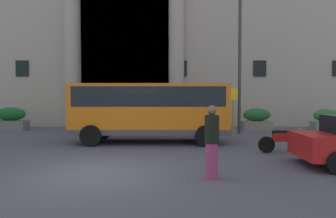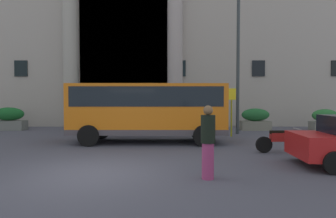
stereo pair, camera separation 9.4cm
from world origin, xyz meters
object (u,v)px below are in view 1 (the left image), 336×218
object	(u,v)px
motorcycle_near_kerb	(282,140)
hedge_planter_west	(256,120)
bus_stop_sign	(232,107)
lamppost_plaza_centre	(239,47)
orange_minibus	(149,108)
hedge_planter_entrance_right	(9,119)
hedge_planter_far_west	(325,120)
hedge_planter_east	(98,120)
pedestrian_woman_dark_dress	(211,142)
hedge_planter_far_east	(177,119)

from	to	relation	value
motorcycle_near_kerb	hedge_planter_west	bearing A→B (deg)	76.64
bus_stop_sign	lamppost_plaza_centre	xyz separation A→B (m)	(0.60, 1.16, 3.35)
orange_minibus	bus_stop_sign	world-z (taller)	orange_minibus
hedge_planter_entrance_right	lamppost_plaza_centre	xyz separation A→B (m)	(14.11, -1.97, 4.22)
hedge_planter_entrance_right	motorcycle_near_kerb	distance (m)	16.29
hedge_planter_far_west	lamppost_plaza_centre	world-z (taller)	lamppost_plaza_centre
motorcycle_near_kerb	hedge_planter_east	bearing A→B (deg)	136.37
motorcycle_near_kerb	hedge_planter_far_west	bearing A→B (deg)	49.50
hedge_planter_east	orange_minibus	bearing A→B (deg)	-53.93
orange_minibus	hedge_planter_far_west	world-z (taller)	orange_minibus
bus_stop_sign	lamppost_plaza_centre	size ratio (longest dim) A/B	0.30
hedge_planter_west	bus_stop_sign	bearing A→B (deg)	-125.74
hedge_planter_east	motorcycle_near_kerb	size ratio (longest dim) A/B	0.95
hedge_planter_entrance_right	pedestrian_woman_dark_dress	world-z (taller)	pedestrian_woman_dark_dress
hedge_planter_far_west	motorcycle_near_kerb	world-z (taller)	hedge_planter_far_west
pedestrian_woman_dark_dress	lamppost_plaza_centre	world-z (taller)	lamppost_plaza_centre
hedge_planter_east	lamppost_plaza_centre	distance (m)	9.50
hedge_planter_far_east	orange_minibus	bearing A→B (deg)	-105.07
hedge_planter_east	pedestrian_woman_dark_dress	world-z (taller)	pedestrian_woman_dark_dress
hedge_planter_east	hedge_planter_west	world-z (taller)	hedge_planter_east
hedge_planter_entrance_right	bus_stop_sign	bearing A→B (deg)	-13.02
hedge_planter_west	pedestrian_woman_dark_dress	world-z (taller)	pedestrian_woman_dark_dress
hedge_planter_far_west	motorcycle_near_kerb	distance (m)	9.43
orange_minibus	lamppost_plaza_centre	xyz separation A→B (m)	(4.87, 3.23, 3.33)
orange_minibus	hedge_planter_far_east	bearing A→B (deg)	75.20
bus_stop_sign	hedge_planter_west	bearing A→B (deg)	54.26
hedge_planter_entrance_right	motorcycle_near_kerb	world-z (taller)	hedge_planter_entrance_right
hedge_planter_west	hedge_planter_far_west	world-z (taller)	hedge_planter_west
hedge_planter_far_east	hedge_planter_far_west	distance (m)	9.39
bus_stop_sign	motorcycle_near_kerb	size ratio (longest dim) A/B	1.29
pedestrian_woman_dark_dress	lamppost_plaza_centre	size ratio (longest dim) A/B	0.21
bus_stop_sign	hedge_planter_far_west	size ratio (longest dim) A/B	1.50
hedge_planter_far_east	motorcycle_near_kerb	size ratio (longest dim) A/B	1.02
hedge_planter_far_east	lamppost_plaza_centre	distance (m)	5.83
bus_stop_sign	hedge_planter_east	world-z (taller)	bus_stop_sign
orange_minibus	hedge_planter_west	size ratio (longest dim) A/B	3.76
hedge_planter_west	hedge_planter_far_west	size ratio (longest dim) A/B	1.09
bus_stop_sign	motorcycle_near_kerb	world-z (taller)	bus_stop_sign
bus_stop_sign	hedge_planter_entrance_right	distance (m)	13.90
orange_minibus	hedge_planter_entrance_right	size ratio (longest dim) A/B	3.38
lamppost_plaza_centre	motorcycle_near_kerb	bearing A→B (deg)	-87.69
hedge_planter_east	hedge_planter_far_west	world-z (taller)	hedge_planter_east
pedestrian_woman_dark_dress	orange_minibus	bearing A→B (deg)	53.87
hedge_planter_entrance_right	hedge_planter_far_west	world-z (taller)	hedge_planter_entrance_right
hedge_planter_entrance_right	motorcycle_near_kerb	bearing A→B (deg)	-28.25
bus_stop_sign	orange_minibus	bearing A→B (deg)	-154.13
orange_minibus	motorcycle_near_kerb	size ratio (longest dim) A/B	3.51
hedge_planter_east	hedge_planter_far_east	bearing A→B (deg)	5.41
orange_minibus	hedge_planter_east	bearing A→B (deg)	126.34
lamppost_plaza_centre	hedge_planter_far_east	bearing A→B (deg)	149.58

